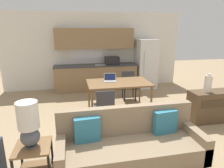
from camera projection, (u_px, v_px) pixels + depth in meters
name	position (u px, v px, depth m)	size (l,w,h in m)	color
ground_plane	(131.00, 165.00, 3.21)	(20.00, 20.00, 0.00)	#9E8460
wall_back	(94.00, 51.00, 7.22)	(6.40, 0.07, 2.70)	silver
kitchen_counter	(96.00, 66.00, 7.07)	(2.90, 0.65, 2.15)	#8E704C
refrigerator	(146.00, 64.00, 7.33)	(0.70, 0.73, 1.77)	white
dining_table	(119.00, 84.00, 5.23)	(1.63, 1.00, 0.78)	brown
couch	(130.00, 144.00, 3.20)	(2.28, 0.80, 0.90)	#3D2D1E
side_table	(34.00, 156.00, 2.87)	(0.50, 0.50, 0.51)	brown
table_lamp	(29.00, 124.00, 2.73)	(0.29, 0.29, 0.67)	#4C515B
credenza	(211.00, 106.00, 4.68)	(1.04, 0.44, 0.73)	brown
vase	(208.00, 84.00, 4.49)	(0.17, 0.17, 0.42)	beige
dining_chair_far_right	(129.00, 84.00, 6.18)	(0.45, 0.45, 0.85)	#38383D
dining_chair_near_left	(105.00, 106.00, 4.41)	(0.43, 0.43, 0.85)	#38383D
laptop	(110.00, 79.00, 5.31)	(0.35, 0.30, 0.20)	#B7BABC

